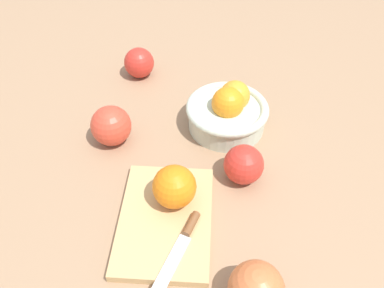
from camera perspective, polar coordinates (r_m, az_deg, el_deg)
name	(u,v)px	position (r m, az deg, el deg)	size (l,w,h in m)	color
ground_plane	(181,157)	(0.79, -1.62, -1.90)	(2.40, 2.40, 0.00)	#997556
bowl	(228,111)	(0.83, 5.24, 4.79)	(0.17, 0.17, 0.10)	beige
cutting_board	(165,220)	(0.68, -3.89, -10.99)	(0.23, 0.16, 0.02)	tan
orange_on_board	(174,187)	(0.67, -2.58, -6.24)	(0.08, 0.08, 0.08)	orange
knife	(183,241)	(0.65, -1.34, -13.94)	(0.16, 0.04, 0.01)	silver
apple_front_left	(139,63)	(0.99, -7.73, 11.67)	(0.07, 0.07, 0.07)	red
apple_front_center	(111,126)	(0.81, -11.72, 2.64)	(0.08, 0.08, 0.08)	#D6422D
apple_back_center	(244,165)	(0.73, 7.55, -2.99)	(0.08, 0.08, 0.08)	red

